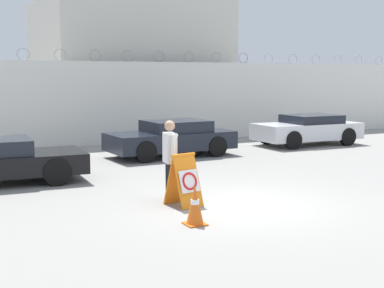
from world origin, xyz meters
TOP-DOWN VIEW (x-y plane):
  - ground_plane at (0.00, 0.00)m, footprint 90.00×90.00m
  - perimeter_wall at (-0.00, 11.15)m, footprint 36.00×0.30m
  - building_block at (3.12, 16.37)m, footprint 8.30×7.92m
  - barricade_sign at (-1.20, 0.55)m, footprint 0.70×0.80m
  - security_guard at (-1.29, 1.10)m, footprint 0.46×0.64m
  - traffic_cone_near at (-1.66, -0.84)m, footprint 0.38×0.38m
  - parked_car_rear_sedan at (1.44, 7.09)m, footprint 4.36×2.15m
  - parked_car_far_side at (7.50, 7.43)m, footprint 4.25×1.96m

SIDE VIEW (x-z plane):
  - ground_plane at x=0.00m, z-range 0.00..0.00m
  - traffic_cone_near at x=-1.66m, z-range 0.00..0.74m
  - barricade_sign at x=-1.20m, z-range 0.00..1.11m
  - parked_car_far_side at x=7.50m, z-range 0.03..1.23m
  - parked_car_rear_sedan at x=1.44m, z-range 0.02..1.24m
  - security_guard at x=-1.29m, z-range 0.11..1.88m
  - perimeter_wall at x=0.00m, z-range -0.22..3.53m
  - building_block at x=3.12m, z-range 0.00..6.32m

